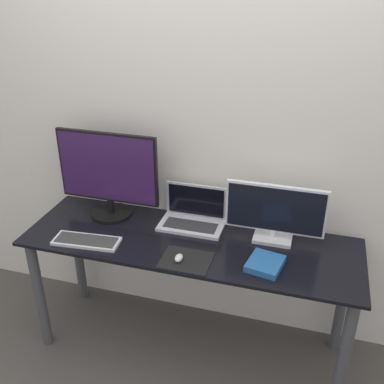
{
  "coord_description": "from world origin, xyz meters",
  "views": [
    {
      "loc": [
        0.58,
        -1.65,
        2.07
      ],
      "look_at": [
        -0.01,
        0.36,
        1.01
      ],
      "focal_mm": 42.0,
      "sensor_mm": 36.0,
      "label": 1
    }
  ],
  "objects_px": {
    "mouse": "(179,258)",
    "laptop": "(193,215)",
    "monitor_right": "(275,213)",
    "book": "(265,264)",
    "monitor_left": "(108,174)",
    "keyboard": "(87,241)"
  },
  "relations": [
    {
      "from": "monitor_right",
      "to": "mouse",
      "type": "xyz_separation_m",
      "value": [
        -0.42,
        -0.33,
        -0.14
      ]
    },
    {
      "from": "mouse",
      "to": "laptop",
      "type": "bearing_deg",
      "value": 95.18
    },
    {
      "from": "keyboard",
      "to": "book",
      "type": "height_order",
      "value": "book"
    },
    {
      "from": "monitor_left",
      "to": "mouse",
      "type": "height_order",
      "value": "monitor_left"
    },
    {
      "from": "laptop",
      "to": "mouse",
      "type": "bearing_deg",
      "value": -84.82
    },
    {
      "from": "monitor_left",
      "to": "keyboard",
      "type": "xyz_separation_m",
      "value": [
        -0.0,
        -0.31,
        -0.25
      ]
    },
    {
      "from": "monitor_right",
      "to": "laptop",
      "type": "bearing_deg",
      "value": 174.96
    },
    {
      "from": "keyboard",
      "to": "mouse",
      "type": "bearing_deg",
      "value": -2.63
    },
    {
      "from": "book",
      "to": "laptop",
      "type": "bearing_deg",
      "value": 146.72
    },
    {
      "from": "monitor_right",
      "to": "keyboard",
      "type": "bearing_deg",
      "value": -161.94
    },
    {
      "from": "monitor_left",
      "to": "monitor_right",
      "type": "bearing_deg",
      "value": 0.01
    },
    {
      "from": "monitor_left",
      "to": "keyboard",
      "type": "relative_size",
      "value": 1.62
    },
    {
      "from": "keyboard",
      "to": "monitor_left",
      "type": "bearing_deg",
      "value": 89.79
    },
    {
      "from": "laptop",
      "to": "book",
      "type": "distance_m",
      "value": 0.54
    },
    {
      "from": "monitor_right",
      "to": "book",
      "type": "bearing_deg",
      "value": -91.04
    },
    {
      "from": "monitor_right",
      "to": "mouse",
      "type": "relative_size",
      "value": 8.39
    },
    {
      "from": "monitor_left",
      "to": "keyboard",
      "type": "distance_m",
      "value": 0.4
    },
    {
      "from": "laptop",
      "to": "monitor_left",
      "type": "bearing_deg",
      "value": -175.3
    },
    {
      "from": "laptop",
      "to": "mouse",
      "type": "xyz_separation_m",
      "value": [
        0.03,
        -0.37,
        -0.03
      ]
    },
    {
      "from": "laptop",
      "to": "keyboard",
      "type": "bearing_deg",
      "value": -144.61
    },
    {
      "from": "monitor_left",
      "to": "monitor_right",
      "type": "distance_m",
      "value": 0.95
    },
    {
      "from": "mouse",
      "to": "book",
      "type": "xyz_separation_m",
      "value": [
        0.42,
        0.08,
        -0.0
      ]
    }
  ]
}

